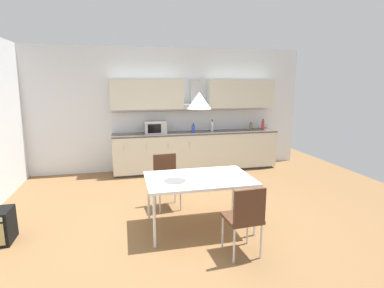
% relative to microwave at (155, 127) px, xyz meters
% --- Properties ---
extents(ground_plane, '(8.68, 8.70, 0.02)m').
position_rel_microwave_xyz_m(ground_plane, '(0.13, -2.61, -1.06)').
color(ground_plane, brown).
extents(wall_back, '(6.95, 0.10, 2.82)m').
position_rel_microwave_xyz_m(wall_back, '(0.13, 0.34, 0.37)').
color(wall_back, silver).
rests_on(wall_back, ground_plane).
extents(kitchen_counter, '(3.83, 0.61, 0.91)m').
position_rel_microwave_xyz_m(kitchen_counter, '(0.95, 0.00, -0.59)').
color(kitchen_counter, '#333333').
rests_on(kitchen_counter, ground_plane).
extents(backsplash_tile, '(3.81, 0.02, 0.47)m').
position_rel_microwave_xyz_m(backsplash_tile, '(0.95, 0.28, 0.10)').
color(backsplash_tile, silver).
rests_on(backsplash_tile, kitchen_counter).
extents(upper_wall_cabinets, '(3.81, 0.40, 0.66)m').
position_rel_microwave_xyz_m(upper_wall_cabinets, '(0.95, 0.13, 0.72)').
color(upper_wall_cabinets, beige).
extents(microwave, '(0.48, 0.35, 0.28)m').
position_rel_microwave_xyz_m(microwave, '(0.00, 0.00, 0.00)').
color(microwave, '#ADADB2').
rests_on(microwave, kitchen_counter).
extents(bottle_red, '(0.07, 0.07, 0.26)m').
position_rel_microwave_xyz_m(bottle_red, '(2.63, 0.03, -0.03)').
color(bottle_red, red).
rests_on(bottle_red, kitchen_counter).
extents(bottle_white, '(0.07, 0.07, 0.28)m').
position_rel_microwave_xyz_m(bottle_white, '(1.35, 0.05, -0.02)').
color(bottle_white, white).
rests_on(bottle_white, kitchen_counter).
extents(bottle_brown, '(0.08, 0.08, 0.18)m').
position_rel_microwave_xyz_m(bottle_brown, '(2.33, 0.06, -0.06)').
color(bottle_brown, brown).
rests_on(bottle_brown, kitchen_counter).
extents(bottle_blue, '(0.08, 0.08, 0.21)m').
position_rel_microwave_xyz_m(bottle_blue, '(0.87, -0.03, -0.05)').
color(bottle_blue, blue).
rests_on(bottle_blue, kitchen_counter).
extents(dining_table, '(1.46, 0.94, 0.73)m').
position_rel_microwave_xyz_m(dining_table, '(0.28, -2.82, -0.35)').
color(dining_table, white).
rests_on(dining_table, ground_plane).
extents(chair_far_left, '(0.44, 0.44, 0.87)m').
position_rel_microwave_xyz_m(chair_far_left, '(-0.05, -1.98, -0.51)').
color(chair_far_left, '#4C2D1E').
rests_on(chair_far_left, ground_plane).
extents(chair_near_right, '(0.42, 0.42, 0.87)m').
position_rel_microwave_xyz_m(chair_near_right, '(0.62, -3.67, -0.51)').
color(chair_near_right, '#4C2D1E').
rests_on(chair_near_right, ground_plane).
extents(pendant_lamp, '(0.32, 0.32, 0.22)m').
position_rel_microwave_xyz_m(pendant_lamp, '(0.28, -2.82, 0.75)').
color(pendant_lamp, silver).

